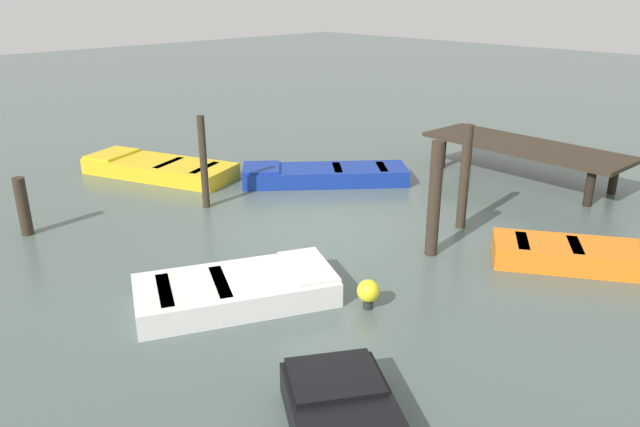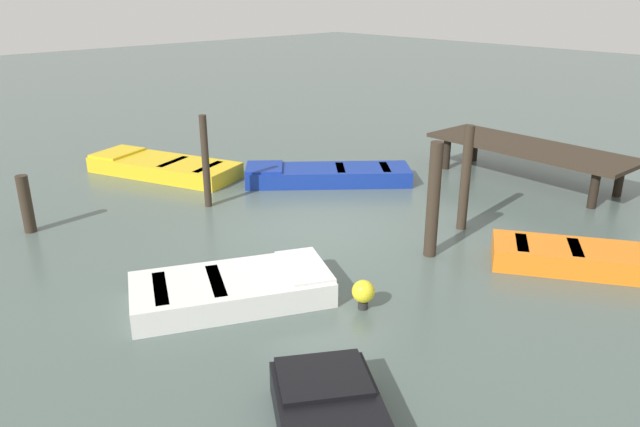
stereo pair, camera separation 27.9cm
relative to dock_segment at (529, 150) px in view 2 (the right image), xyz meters
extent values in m
plane|color=#4C5B56|center=(-1.24, -6.11, -0.84)|extent=(80.00, 80.00, 0.00)
cube|color=#33281E|center=(0.00, 0.00, 0.06)|extent=(5.25, 2.03, 0.10)
cylinder|color=black|center=(2.10, 0.55, -0.41)|extent=(0.20, 0.20, 0.85)
cylinder|color=black|center=(2.04, -0.72, -0.41)|extent=(0.20, 0.20, 0.85)
cylinder|color=black|center=(-2.04, 0.72, -0.41)|extent=(0.20, 0.20, 0.85)
cylinder|color=black|center=(-2.10, -0.55, -0.41)|extent=(0.20, 0.20, 0.85)
cube|color=silver|center=(0.00, -9.21, -0.64)|extent=(2.65, 3.43, 0.40)
cube|color=#334772|center=(0.00, -9.21, -0.50)|extent=(2.16, 2.87, 0.04)
cube|color=silver|center=(0.52, -8.12, -0.41)|extent=(1.48, 1.18, 0.06)
cube|color=navy|center=(-0.10, -9.42, -0.46)|extent=(1.11, 0.67, 0.04)
cube|color=navy|center=(-0.47, -10.19, -0.46)|extent=(1.11, 0.67, 0.04)
cube|color=gold|center=(-6.90, -6.51, -0.64)|extent=(4.32, 2.84, 0.40)
cube|color=#4C3319|center=(-6.90, -6.51, -0.50)|extent=(3.64, 2.32, 0.04)
cube|color=gold|center=(-8.38, -7.10, -0.41)|extent=(1.31, 1.54, 0.06)
cube|color=#42301E|center=(-6.62, -6.40, -0.46)|extent=(0.60, 1.12, 0.04)
cube|color=#42301E|center=(-5.58, -5.99, -0.46)|extent=(0.60, 1.12, 0.04)
cube|color=orange|center=(3.39, -3.90, -0.64)|extent=(3.36, 2.71, 0.40)
cube|color=black|center=(3.39, -3.90, -0.50)|extent=(2.81, 2.24, 0.04)
cube|color=black|center=(3.18, -4.04, -0.46)|extent=(0.63, 0.82, 0.04)
cube|color=black|center=(2.42, -4.53, -0.46)|extent=(0.63, 0.82, 0.04)
cube|color=navy|center=(-3.41, -3.80, -0.64)|extent=(3.61, 3.93, 0.40)
cube|color=silver|center=(-3.41, -3.80, -0.50)|extent=(3.01, 3.29, 0.04)
cube|color=navy|center=(-4.47, -5.03, -0.41)|extent=(1.41, 1.39, 0.06)
cube|color=#A4A49F|center=(-3.21, -3.56, -0.46)|extent=(0.83, 0.75, 0.04)
cube|color=#A4A49F|center=(-2.46, -2.69, -0.46)|extent=(0.83, 0.75, 0.04)
cube|color=black|center=(2.89, -9.93, -0.41)|extent=(1.33, 1.38, 0.06)
cylinder|color=#33281E|center=(0.74, -3.93, 0.25)|extent=(0.20, 0.20, 2.18)
cylinder|color=#33281E|center=(-5.22, -10.55, -0.24)|extent=(0.24, 0.24, 1.20)
cylinder|color=#33281E|center=(-4.02, -7.02, 0.21)|extent=(0.16, 0.16, 2.11)
cylinder|color=#33281E|center=(1.10, -5.48, 0.25)|extent=(0.23, 0.23, 2.18)
cylinder|color=#262626|center=(1.61, -7.86, -0.78)|extent=(0.16, 0.16, 0.12)
sphere|color=yellow|center=(1.61, -7.86, -0.54)|extent=(0.36, 0.36, 0.36)
camera|label=1|loc=(7.02, -14.22, 3.91)|focal=33.80mm
camera|label=2|loc=(7.22, -14.02, 3.91)|focal=33.80mm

